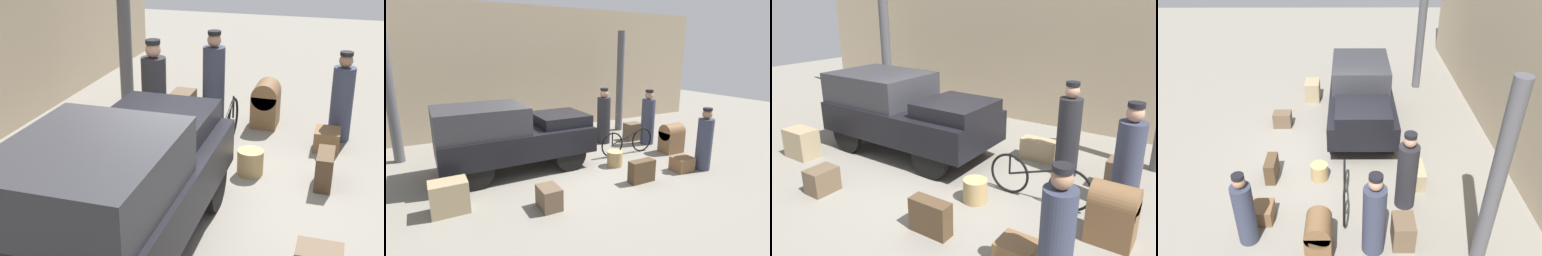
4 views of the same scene
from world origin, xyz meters
TOP-DOWN VIEW (x-y plane):
  - ground_plane at (0.00, 0.00)m, footprint 30.00×30.00m
  - station_building_facade at (0.00, 4.08)m, footprint 16.00×0.15m
  - canopy_pillar_left at (-4.08, 2.51)m, footprint 0.27×0.27m
  - truck at (-1.57, 0.52)m, footprint 3.72×1.74m
  - bicycle at (1.77, 0.07)m, footprint 1.79×0.04m
  - wicker_basket at (0.91, -0.52)m, footprint 0.40×0.40m
  - porter_with_bicycle at (2.98, 0.62)m, footprint 0.42×0.42m
  - conductor_in_dark_uniform at (1.77, 1.36)m, footprint 0.43×0.43m
  - porter_standing_middle at (2.75, -1.76)m, footprint 0.38×0.38m
  - trunk_large_brown at (-1.47, -1.73)m, footprint 0.38×0.50m
  - trunk_wicker_pale at (1.07, 1.72)m, footprint 0.74×0.34m
  - suitcase_small_leather at (2.22, -1.59)m, footprint 0.49×0.42m
  - suitcase_black_upright at (0.87, -1.63)m, footprint 0.62×0.24m
  - trunk_barrel_dark at (3.04, -0.38)m, footprint 0.62×0.48m
  - suitcase_tan_flat at (2.84, 1.19)m, footprint 0.53×0.41m
  - trunk_umber_medium at (-3.16, -1.00)m, footprint 0.67×0.45m

SIDE VIEW (x-z plane):
  - ground_plane at x=0.00m, z-range 0.00..0.00m
  - suitcase_small_leather at x=2.22m, z-range 0.00..0.35m
  - wicker_basket at x=0.91m, z-range 0.00..0.39m
  - trunk_large_brown at x=-1.47m, z-range 0.00..0.43m
  - trunk_wicker_pale at x=1.07m, z-range 0.00..0.44m
  - suitcase_black_upright at x=0.87m, z-range 0.00..0.52m
  - suitcase_tan_flat at x=2.84m, z-range 0.00..0.58m
  - trunk_umber_medium at x=-3.16m, z-range 0.00..0.62m
  - bicycle at x=1.77m, z-range -0.01..0.75m
  - trunk_barrel_dark at x=3.04m, z-range 0.02..0.88m
  - porter_standing_middle at x=2.75m, z-range -0.07..1.51m
  - porter_with_bicycle at x=2.98m, z-range -0.08..1.68m
  - conductor_in_dark_uniform at x=1.77m, z-range -0.08..1.72m
  - truck at x=-1.57m, z-range 0.10..1.79m
  - canopy_pillar_left at x=-4.08m, z-range 0.00..3.64m
  - station_building_facade at x=0.00m, z-range 0.00..4.50m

